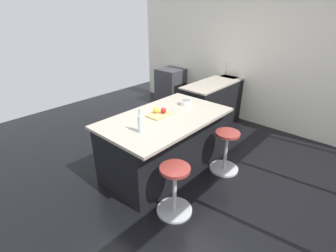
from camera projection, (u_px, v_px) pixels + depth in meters
ground_plane at (157, 165)px, 4.00m from camera, size 7.34×7.34×0.00m
interior_partition_left at (245, 55)px, 5.17m from camera, size 0.12×5.65×2.79m
sink_cabinet at (223, 99)px, 5.47m from camera, size 2.34×0.60×1.21m
oven_range at (171, 86)px, 6.40m from camera, size 0.60×0.61×0.90m
kitchen_island at (163, 142)px, 3.77m from camera, size 1.88×1.12×0.89m
stool_by_window at (226, 152)px, 3.78m from camera, size 0.44×0.44×0.65m
stool_middle at (175, 191)px, 2.99m from camera, size 0.44×0.44×0.65m
cutting_board at (160, 114)px, 3.59m from camera, size 0.36×0.24×0.02m
apple_red at (163, 110)px, 3.59m from camera, size 0.08×0.08×0.08m
apple_yellow at (156, 110)px, 3.60m from camera, size 0.09×0.09×0.09m
water_bottle at (140, 123)px, 3.06m from camera, size 0.06×0.06×0.31m
fruit_bowl at (186, 102)px, 3.97m from camera, size 0.20×0.20×0.07m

